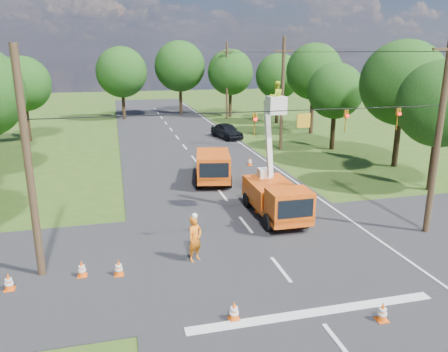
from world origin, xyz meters
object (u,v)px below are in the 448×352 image
object	(u,v)px
traffic_cone_5	(82,269)
tree_right_e	(278,76)
bucket_truck	(276,191)
tree_far_c	(230,72)
traffic_cone_1	(382,312)
traffic_cone_4	(119,268)
traffic_cone_0	(234,311)
tree_right_c	(336,91)
tree_far_b	(180,66)
traffic_cone_6	(9,282)
pole_right_mid	(282,94)
tree_right_a	(441,104)
distant_car	(227,131)
pole_right_near	(439,131)
second_truck	(213,165)
traffic_cone_3	(273,185)
pole_right_far	(227,80)
traffic_cone_7	(250,161)
tree_right_b	(403,83)
tree_far_a	(122,72)
tree_left_f	(23,84)
tree_right_d	(314,72)
ground_worker	(195,239)
traffic_cone_2	(258,207)

from	to	relation	value
traffic_cone_5	tree_right_e	size ratio (longest dim) A/B	0.08
bucket_truck	tree_far_c	distance (m)	39.33
traffic_cone_1	traffic_cone_4	world-z (taller)	same
traffic_cone_0	tree_right_c	xyz separation A→B (m)	(15.99, 23.89, 4.95)
traffic_cone_4	tree_far_b	distance (m)	47.26
traffic_cone_6	tree_far_b	bearing A→B (deg)	73.63
traffic_cone_4	pole_right_mid	bearing A→B (deg)	54.29
bucket_truck	tree_right_a	distance (m)	12.51
distant_car	pole_right_near	world-z (taller)	pole_right_near
pole_right_near	traffic_cone_0	bearing A→B (deg)	-156.58
second_truck	traffic_cone_3	distance (m)	4.54
second_truck	pole_right_far	xyz separation A→B (m)	(8.35, 28.69, 3.96)
traffic_cone_3	tree_far_c	size ratio (longest dim) A/B	0.08
traffic_cone_4	tree_right_c	world-z (taller)	tree_right_c
traffic_cone_7	traffic_cone_4	bearing A→B (deg)	-123.53
bucket_truck	tree_right_b	world-z (taller)	tree_right_b
bucket_truck	traffic_cone_7	world-z (taller)	bucket_truck
tree_right_b	tree_far_a	bearing A→B (deg)	122.83
distant_car	tree_right_e	bearing A→B (deg)	30.97
pole_right_near	tree_right_e	xyz separation A→B (m)	(5.30, 35.00, 0.70)
traffic_cone_6	traffic_cone_7	bearing A→B (deg)	47.67
tree_left_f	tree_right_c	size ratio (longest dim) A/B	1.07
tree_far_a	tree_right_d	bearing A→B (deg)	-38.94
bucket_truck	ground_worker	xyz separation A→B (m)	(-5.14, -3.96, -0.51)
tree_right_e	tree_right_d	bearing A→B (deg)	-82.87
traffic_cone_1	tree_right_d	world-z (taller)	tree_right_d
traffic_cone_1	traffic_cone_5	size ratio (longest dim) A/B	1.00
traffic_cone_4	pole_right_far	world-z (taller)	pole_right_far
traffic_cone_2	tree_right_d	bearing A→B (deg)	58.77
tree_right_d	tree_far_c	bearing A→B (deg)	109.46
distant_car	pole_right_mid	distance (m)	8.48
distant_car	pole_right_near	distance (m)	26.98
pole_right_far	tree_right_a	xyz separation A→B (m)	(5.00, -34.00, 0.46)
traffic_cone_6	pole_right_mid	world-z (taller)	pole_right_mid
second_truck	traffic_cone_7	world-z (taller)	second_truck
pole_right_near	ground_worker	bearing A→B (deg)	-178.64
distant_car	traffic_cone_0	world-z (taller)	distant_car
traffic_cone_7	tree_right_d	distance (m)	17.51
second_truck	traffic_cone_3	bearing A→B (deg)	-30.59
distant_car	tree_far_b	world-z (taller)	tree_far_b
pole_right_far	tree_right_d	size ratio (longest dim) A/B	1.03
pole_right_far	tree_right_b	size ratio (longest dim) A/B	1.04
traffic_cone_3	tree_right_e	size ratio (longest dim) A/B	0.08
traffic_cone_4	tree_far_b	xyz separation A→B (m)	(9.48, 45.84, 6.45)
second_truck	traffic_cone_6	size ratio (longest dim) A/B	8.72
bucket_truck	tree_far_b	bearing A→B (deg)	88.95
second_truck	tree_right_c	bearing A→B (deg)	42.05
traffic_cone_7	pole_right_far	size ratio (longest dim) A/B	0.07
bucket_truck	ground_worker	distance (m)	6.51
ground_worker	tree_right_a	xyz separation A→B (m)	(16.76, 6.28, 4.55)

